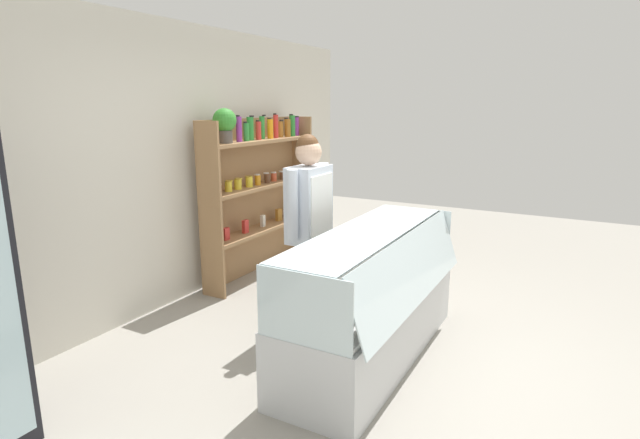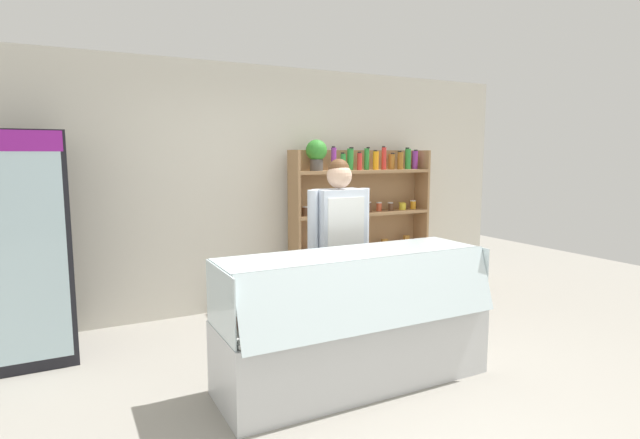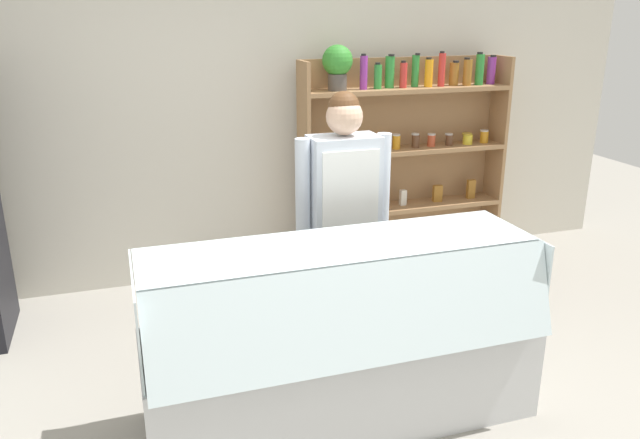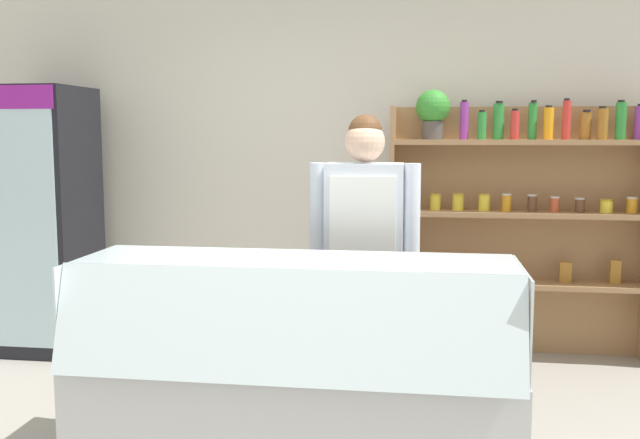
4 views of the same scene
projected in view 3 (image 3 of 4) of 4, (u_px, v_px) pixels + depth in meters
ground_plane at (351, 416)px, 3.46m from camera, size 12.00×12.00×0.00m
back_wall at (255, 113)px, 5.05m from camera, size 6.80×0.10×2.70m
shelving_unit at (398, 146)px, 5.23m from camera, size 1.79×0.29×1.89m
deli_display_case at (341, 367)px, 3.36m from camera, size 2.07×0.74×1.01m
shop_clerk at (344, 204)px, 3.85m from camera, size 0.61×0.25×1.69m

